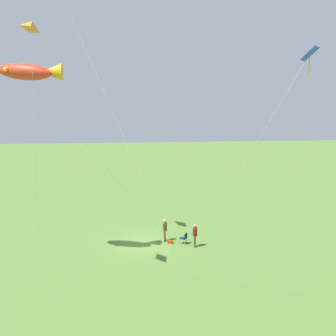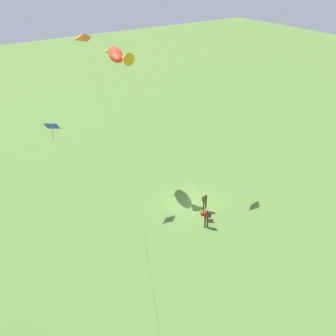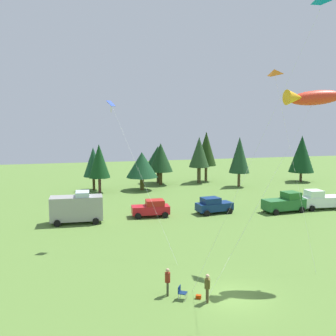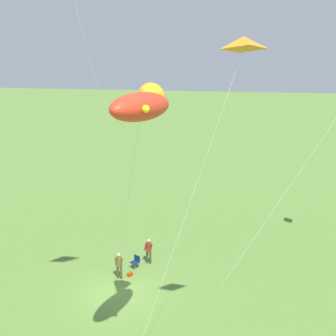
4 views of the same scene
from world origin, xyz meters
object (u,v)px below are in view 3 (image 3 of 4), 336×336
object	(u,v)px
truck_green_flatbed	(285,203)
kite_diamond_blue	(114,112)
car_red_sedan	(152,208)
folding_chair	(181,292)
truck_white_pickup	(320,200)
kite_large_fish	(311,98)
car_navy_hatch	(213,205)
person_spectator	(168,279)
kite_delta_orange	(274,73)
van_motorhome_grey	(77,208)
person_kite_flyer	(207,286)
backpack_on_grass	(198,297)

from	to	relation	value
truck_green_flatbed	kite_diamond_blue	size ratio (longest dim) A/B	0.41
car_red_sedan	folding_chair	bearing A→B (deg)	-92.93
truck_white_pickup	kite_large_fish	bearing A→B (deg)	55.95
folding_chair	car_navy_hatch	world-z (taller)	car_navy_hatch
car_navy_hatch	kite_diamond_blue	distance (m)	17.68
person_spectator	car_navy_hatch	size ratio (longest dim) A/B	0.40
person_spectator	kite_diamond_blue	world-z (taller)	kite_diamond_blue
kite_large_fish	kite_delta_orange	world-z (taller)	kite_delta_orange
van_motorhome_grey	truck_green_flatbed	size ratio (longest dim) A/B	1.07
folding_chair	kite_diamond_blue	size ratio (longest dim) A/B	0.07
folding_chair	van_motorhome_grey	world-z (taller)	van_motorhome_grey
person_spectator	kite_diamond_blue	bearing A→B (deg)	110.67
folding_chair	kite_diamond_blue	xyz separation A→B (m)	(-2.25, 13.04, 11.03)
kite_large_fish	kite_diamond_blue	xyz separation A→B (m)	(-12.27, 10.68, -0.85)
person_kite_flyer	truck_green_flatbed	size ratio (longest dim) A/B	0.34
person_spectator	car_red_sedan	xyz separation A→B (m)	(3.34, 19.78, -0.07)
truck_green_flatbed	kite_large_fish	distance (m)	21.54
backpack_on_grass	car_navy_hatch	distance (m)	22.25
person_kite_flyer	folding_chair	world-z (taller)	person_kite_flyer
kite_diamond_blue	van_motorhome_grey	bearing A→B (deg)	115.46
car_red_sedan	kite_diamond_blue	xyz separation A→B (m)	(-4.93, -7.49, 10.57)
person_kite_flyer	car_red_sedan	bearing A→B (deg)	95.91
backpack_on_grass	car_navy_hatch	xyz separation A→B (m)	(8.95, 20.36, 0.84)
person_kite_flyer	kite_large_fish	world-z (taller)	kite_large_fish
kite_large_fish	folding_chair	bearing A→B (deg)	-166.79
backpack_on_grass	car_navy_hatch	bearing A→B (deg)	66.27
car_red_sedan	truck_white_pickup	distance (m)	20.82
kite_delta_orange	kite_large_fish	bearing A→B (deg)	-75.08
truck_white_pickup	kite_diamond_blue	distance (m)	28.36
folding_chair	car_red_sedan	size ratio (longest dim) A/B	0.19
car_navy_hatch	folding_chair	bearing A→B (deg)	55.93
person_kite_flyer	truck_white_pickup	size ratio (longest dim) A/B	0.34
van_motorhome_grey	truck_green_flatbed	distance (m)	23.98
folding_chair	truck_white_pickup	size ratio (longest dim) A/B	0.16
backpack_on_grass	kite_diamond_blue	world-z (taller)	kite_diamond_blue
folding_chair	truck_white_pickup	world-z (taller)	truck_white_pickup
car_navy_hatch	truck_green_flatbed	bearing A→B (deg)	162.24
person_kite_flyer	folding_chair	xyz separation A→B (m)	(-1.40, 0.76, -0.53)
person_kite_flyer	backpack_on_grass	size ratio (longest dim) A/B	5.44
van_motorhome_grey	person_kite_flyer	bearing A→B (deg)	-68.28
person_spectator	kite_large_fish	xyz separation A→B (m)	(10.68, 1.61, 11.35)
car_red_sedan	backpack_on_grass	bearing A→B (deg)	-90.01
car_navy_hatch	truck_white_pickup	world-z (taller)	truck_white_pickup
car_red_sedan	truck_white_pickup	world-z (taller)	truck_white_pickup
folding_chair	kite_large_fish	world-z (taller)	kite_large_fish
person_kite_flyer	car_red_sedan	distance (m)	21.32
folding_chair	truck_white_pickup	xyz separation A→B (m)	(23.44, 19.00, 0.61)
person_spectator	kite_diamond_blue	size ratio (longest dim) A/B	0.14
van_motorhome_grey	truck_white_pickup	world-z (taller)	van_motorhome_grey
car_navy_hatch	car_red_sedan	bearing A→B (deg)	-10.50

